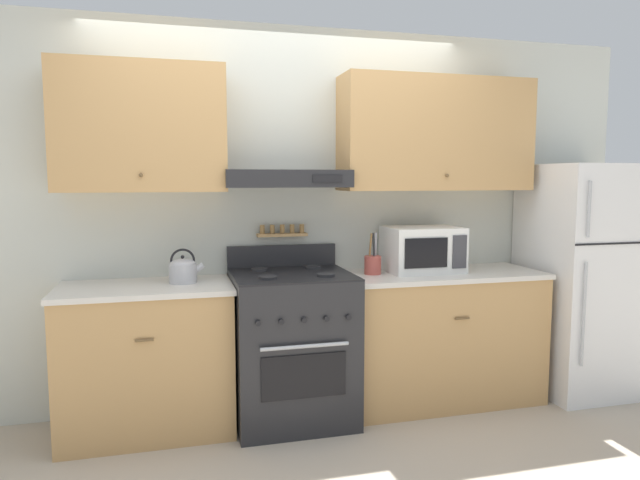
% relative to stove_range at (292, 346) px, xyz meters
% --- Properties ---
extents(ground_plane, '(16.00, 16.00, 0.00)m').
position_rel_stove_range_xyz_m(ground_plane, '(0.00, -0.26, -0.48)').
color(ground_plane, '#B2A38E').
extents(wall_back, '(5.20, 0.46, 2.55)m').
position_rel_stove_range_xyz_m(wall_back, '(0.08, 0.30, 1.00)').
color(wall_back, silver).
rests_on(wall_back, ground_plane).
extents(counter_left, '(1.02, 0.61, 0.90)m').
position_rel_stove_range_xyz_m(counter_left, '(-0.89, 0.05, -0.03)').
color(counter_left, tan).
rests_on(counter_left, ground_plane).
extents(counter_right, '(1.37, 0.61, 0.90)m').
position_rel_stove_range_xyz_m(counter_right, '(1.06, 0.05, -0.03)').
color(counter_right, tan).
rests_on(counter_right, ground_plane).
extents(stove_range, '(0.74, 0.71, 1.09)m').
position_rel_stove_range_xyz_m(stove_range, '(0.00, 0.00, 0.00)').
color(stove_range, '#232326').
rests_on(stove_range, ground_plane).
extents(refrigerator, '(0.66, 0.73, 1.64)m').
position_rel_stove_range_xyz_m(refrigerator, '(2.12, -0.02, 0.34)').
color(refrigerator, white).
rests_on(refrigerator, ground_plane).
extents(tea_kettle, '(0.22, 0.17, 0.21)m').
position_rel_stove_range_xyz_m(tea_kettle, '(-0.66, 0.08, 0.51)').
color(tea_kettle, '#B7B7BC').
rests_on(tea_kettle, counter_left).
extents(microwave, '(0.50, 0.38, 0.31)m').
position_rel_stove_range_xyz_m(microwave, '(0.94, 0.10, 0.58)').
color(microwave, white).
rests_on(microwave, counter_right).
extents(utensil_crock, '(0.11, 0.11, 0.28)m').
position_rel_stove_range_xyz_m(utensil_crock, '(0.57, 0.08, 0.49)').
color(utensil_crock, '#B24C42').
rests_on(utensil_crock, counter_right).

